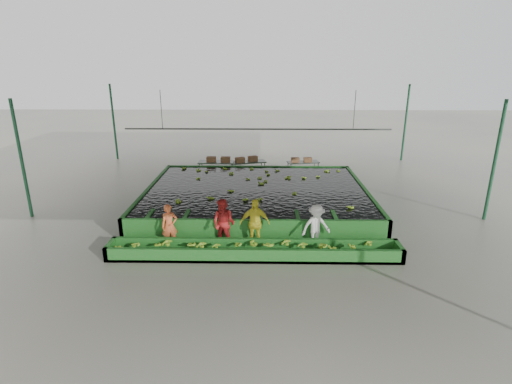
{
  "coord_description": "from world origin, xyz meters",
  "views": [
    {
      "loc": [
        0.29,
        -15.91,
        6.39
      ],
      "look_at": [
        0.0,
        0.5,
        1.0
      ],
      "focal_mm": 28.0,
      "sensor_mm": 36.0,
      "label": 1
    }
  ],
  "objects_px": {
    "packing_table_left": "(216,169)",
    "box_stack_left": "(218,162)",
    "packing_table_mid": "(249,169)",
    "box_stack_right": "(301,162)",
    "sorting_trough": "(254,250)",
    "flotation_tank": "(256,197)",
    "worker_d": "(316,226)",
    "box_stack_mid": "(246,162)",
    "worker_a": "(170,226)",
    "packing_table_right": "(303,169)",
    "worker_b": "(224,223)",
    "worker_c": "(255,223)"
  },
  "relations": [
    {
      "from": "flotation_tank",
      "to": "worker_b",
      "type": "xyz_separation_m",
      "value": [
        -1.09,
        -4.3,
        0.45
      ]
    },
    {
      "from": "packing_table_mid",
      "to": "box_stack_left",
      "type": "distance_m",
      "value": 1.81
    },
    {
      "from": "packing_table_left",
      "to": "box_stack_right",
      "type": "relative_size",
      "value": 1.7
    },
    {
      "from": "packing_table_right",
      "to": "box_stack_left",
      "type": "xyz_separation_m",
      "value": [
        -4.89,
        -0.52,
        0.51
      ]
    },
    {
      "from": "worker_a",
      "to": "box_stack_right",
      "type": "relative_size",
      "value": 1.33
    },
    {
      "from": "sorting_trough",
      "to": "box_stack_right",
      "type": "xyz_separation_m",
      "value": [
        2.53,
        10.26,
        0.58
      ]
    },
    {
      "from": "worker_c",
      "to": "worker_d",
      "type": "distance_m",
      "value": 2.19
    },
    {
      "from": "box_stack_right",
      "to": "sorting_trough",
      "type": "bearing_deg",
      "value": -103.85
    },
    {
      "from": "worker_d",
      "to": "worker_b",
      "type": "bearing_deg",
      "value": 165.4
    },
    {
      "from": "packing_table_mid",
      "to": "box_stack_right",
      "type": "height_order",
      "value": "box_stack_right"
    },
    {
      "from": "flotation_tank",
      "to": "worker_b",
      "type": "relative_size",
      "value": 5.57
    },
    {
      "from": "worker_b",
      "to": "worker_a",
      "type": "bearing_deg",
      "value": -159.63
    },
    {
      "from": "worker_a",
      "to": "worker_b",
      "type": "relative_size",
      "value": 0.88
    },
    {
      "from": "worker_d",
      "to": "packing_table_left",
      "type": "height_order",
      "value": "worker_d"
    },
    {
      "from": "worker_d",
      "to": "box_stack_mid",
      "type": "bearing_deg",
      "value": 92.46
    },
    {
      "from": "flotation_tank",
      "to": "packing_table_left",
      "type": "bearing_deg",
      "value": 116.46
    },
    {
      "from": "sorting_trough",
      "to": "box_stack_mid",
      "type": "distance_m",
      "value": 10.11
    },
    {
      "from": "worker_a",
      "to": "worker_d",
      "type": "bearing_deg",
      "value": -23.51
    },
    {
      "from": "worker_b",
      "to": "packing_table_left",
      "type": "bearing_deg",
      "value": 118.44
    },
    {
      "from": "flotation_tank",
      "to": "worker_a",
      "type": "bearing_deg",
      "value": -125.24
    },
    {
      "from": "worker_b",
      "to": "worker_c",
      "type": "xyz_separation_m",
      "value": [
        1.1,
        0.0,
        0.01
      ]
    },
    {
      "from": "flotation_tank",
      "to": "packing_table_mid",
      "type": "relative_size",
      "value": 5.16
    },
    {
      "from": "worker_a",
      "to": "packing_table_right",
      "type": "relative_size",
      "value": 0.87
    },
    {
      "from": "flotation_tank",
      "to": "packing_table_left",
      "type": "distance_m",
      "value": 5.34
    },
    {
      "from": "worker_b",
      "to": "worker_d",
      "type": "relative_size",
      "value": 1.11
    },
    {
      "from": "packing_table_right",
      "to": "box_stack_right",
      "type": "xyz_separation_m",
      "value": [
        -0.11,
        -0.09,
        0.41
      ]
    },
    {
      "from": "box_stack_mid",
      "to": "box_stack_right",
      "type": "height_order",
      "value": "box_stack_mid"
    },
    {
      "from": "worker_b",
      "to": "box_stack_left",
      "type": "distance_m",
      "value": 9.11
    },
    {
      "from": "worker_d",
      "to": "packing_table_left",
      "type": "xyz_separation_m",
      "value": [
        -4.57,
        9.08,
        -0.35
      ]
    },
    {
      "from": "worker_b",
      "to": "packing_table_right",
      "type": "bearing_deg",
      "value": 89.02
    },
    {
      "from": "box_stack_left",
      "to": "sorting_trough",
      "type": "bearing_deg",
      "value": -77.11
    },
    {
      "from": "packing_table_right",
      "to": "box_stack_right",
      "type": "height_order",
      "value": "box_stack_right"
    },
    {
      "from": "packing_table_right",
      "to": "worker_d",
      "type": "bearing_deg",
      "value": -92.69
    },
    {
      "from": "worker_d",
      "to": "worker_a",
      "type": "bearing_deg",
      "value": 165.4
    },
    {
      "from": "worker_b",
      "to": "box_stack_right",
      "type": "distance_m",
      "value": 10.13
    },
    {
      "from": "packing_table_mid",
      "to": "box_stack_right",
      "type": "bearing_deg",
      "value": 2.39
    },
    {
      "from": "flotation_tank",
      "to": "sorting_trough",
      "type": "height_order",
      "value": "flotation_tank"
    },
    {
      "from": "packing_table_mid",
      "to": "box_stack_right",
      "type": "relative_size",
      "value": 1.63
    },
    {
      "from": "worker_c",
      "to": "box_stack_mid",
      "type": "height_order",
      "value": "worker_c"
    },
    {
      "from": "sorting_trough",
      "to": "box_stack_left",
      "type": "relative_size",
      "value": 7.55
    },
    {
      "from": "box_stack_right",
      "to": "box_stack_left",
      "type": "bearing_deg",
      "value": -174.89
    },
    {
      "from": "worker_d",
      "to": "box_stack_right",
      "type": "xyz_separation_m",
      "value": [
        0.34,
        9.46,
        0.01
      ]
    },
    {
      "from": "flotation_tank",
      "to": "worker_d",
      "type": "bearing_deg",
      "value": -63.0
    },
    {
      "from": "box_stack_right",
      "to": "packing_table_left",
      "type": "bearing_deg",
      "value": -175.62
    },
    {
      "from": "worker_b",
      "to": "box_stack_right",
      "type": "xyz_separation_m",
      "value": [
        3.62,
        9.46,
        -0.07
      ]
    },
    {
      "from": "packing_table_left",
      "to": "box_stack_left",
      "type": "distance_m",
      "value": 0.48
    },
    {
      "from": "worker_a",
      "to": "box_stack_mid",
      "type": "relative_size",
      "value": 1.22
    },
    {
      "from": "sorting_trough",
      "to": "packing_table_right",
      "type": "distance_m",
      "value": 10.68
    },
    {
      "from": "packing_table_left",
      "to": "packing_table_right",
      "type": "distance_m",
      "value": 5.04
    },
    {
      "from": "worker_b",
      "to": "packing_table_left",
      "type": "height_order",
      "value": "worker_b"
    }
  ]
}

